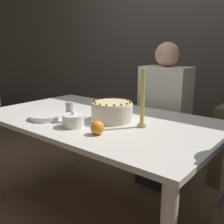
% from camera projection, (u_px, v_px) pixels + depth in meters
% --- Properties ---
extents(ground_plane, '(12.00, 12.00, 0.00)m').
position_uv_depth(ground_plane, '(100.00, 210.00, 1.98)').
color(ground_plane, brown).
extents(wall_behind, '(8.00, 0.05, 2.60)m').
position_uv_depth(wall_behind, '(188.00, 36.00, 2.71)').
color(wall_behind, '#4C4742').
rests_on(wall_behind, ground_plane).
extents(dining_table, '(1.64, 0.96, 0.72)m').
position_uv_depth(dining_table, '(99.00, 131.00, 1.82)').
color(dining_table, beige).
rests_on(dining_table, ground_plane).
extents(cake, '(0.27, 0.27, 0.14)m').
position_uv_depth(cake, '(112.00, 111.00, 1.71)').
color(cake, '#EFE5CC').
rests_on(cake, dining_table).
extents(sugar_bowl, '(0.14, 0.14, 0.10)m').
position_uv_depth(sugar_bowl, '(73.00, 120.00, 1.58)').
color(sugar_bowl, white).
rests_on(sugar_bowl, dining_table).
extents(sugar_shaker, '(0.05, 0.05, 0.13)m').
position_uv_depth(sugar_shaker, '(70.00, 112.00, 1.68)').
color(sugar_shaker, white).
rests_on(sugar_shaker, dining_table).
extents(plate_stack, '(0.22, 0.22, 0.03)m').
position_uv_depth(plate_stack, '(46.00, 117.00, 1.76)').
color(plate_stack, white).
rests_on(plate_stack, dining_table).
extents(candle, '(0.05, 0.05, 0.35)m').
position_uv_depth(candle, '(142.00, 103.00, 1.55)').
color(candle, tan).
rests_on(candle, dining_table).
extents(orange_fruit_0, '(0.08, 0.08, 0.08)m').
position_uv_depth(orange_fruit_0, '(97.00, 128.00, 1.44)').
color(orange_fruit_0, orange).
rests_on(orange_fruit_0, dining_table).
extents(person_man_blue_shirt, '(0.40, 0.34, 1.23)m').
position_uv_depth(person_man_blue_shirt, '(164.00, 125.00, 2.27)').
color(person_man_blue_shirt, '#2D2D38').
rests_on(person_man_blue_shirt, ground_plane).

